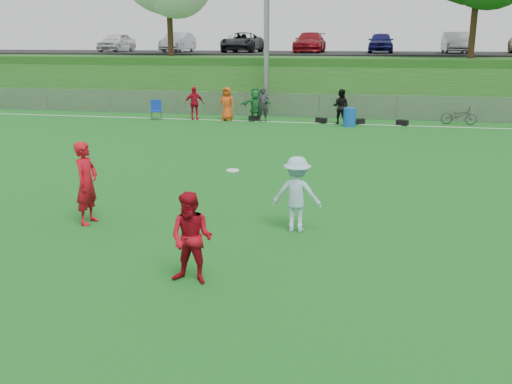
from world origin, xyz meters
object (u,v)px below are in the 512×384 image
(player_red_center, at_px, (192,238))
(bicycle, at_px, (459,115))
(player_red_left, at_px, (87,183))
(recycling_bin, at_px, (350,117))
(player_blue, at_px, (297,194))
(frisbee, at_px, (233,170))

(player_red_center, relative_size, bicycle, 0.94)
(player_red_center, bearing_deg, bicycle, 77.38)
(player_red_left, xyz_separation_m, recycling_bin, (4.97, 16.22, -0.49))
(bicycle, bearing_deg, player_red_left, 155.28)
(player_red_center, relative_size, player_blue, 0.97)
(player_red_center, bearing_deg, player_blue, 72.13)
(player_red_left, distance_m, bicycle, 20.70)
(bicycle, bearing_deg, recycling_bin, 113.81)
(player_red_left, height_order, player_red_center, player_red_left)
(player_blue, relative_size, recycling_bin, 1.85)
(frisbee, bearing_deg, player_blue, 6.26)
(player_red_center, distance_m, player_blue, 3.36)
(player_blue, xyz_separation_m, bicycle, (5.50, 17.57, -0.38))
(player_red_left, height_order, frisbee, player_red_left)
(player_red_left, bearing_deg, player_blue, -82.29)
(player_red_center, height_order, frisbee, player_red_center)
(player_blue, bearing_deg, player_red_left, 6.65)
(frisbee, bearing_deg, bicycle, 68.80)
(player_blue, distance_m, bicycle, 18.41)
(player_red_center, xyz_separation_m, recycling_bin, (1.65, 18.85, -0.35))
(player_red_left, xyz_separation_m, player_blue, (4.66, 0.46, -0.11))
(player_red_left, xyz_separation_m, bicycle, (10.16, 18.02, -0.49))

